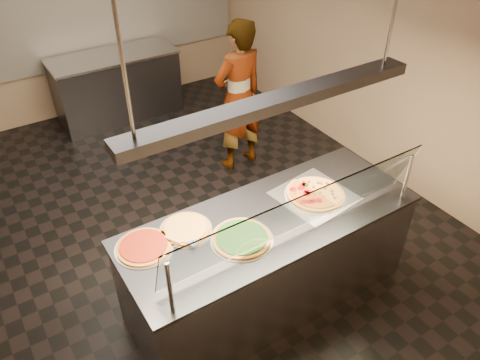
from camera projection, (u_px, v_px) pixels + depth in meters
ground at (181, 214)px, 5.19m from camera, size 5.00×6.00×0.02m
wall_back at (72, 8)px, 6.34m from camera, size 5.00×0.02×3.00m
wall_front at (441, 318)px, 2.25m from camera, size 5.00×0.02×3.00m
wall_right at (367, 38)px, 5.39m from camera, size 0.02×6.00×3.00m
tile_band at (76, 23)px, 6.44m from camera, size 4.90×0.02×1.20m
serving_counter at (268, 259)px, 3.99m from camera, size 2.45×0.94×0.93m
sneeze_guard at (301, 213)px, 3.30m from camera, size 2.21×0.18×0.54m
perforated_tray at (315, 195)px, 3.94m from camera, size 0.64×0.64×0.01m
half_pizza_pepperoni at (304, 197)px, 3.87m from camera, size 0.29×0.50×0.05m
half_pizza_sausage at (325, 189)px, 3.97m from camera, size 0.29×0.50×0.04m
pizza_spinach at (241, 238)px, 3.50m from camera, size 0.48×0.48×0.03m
pizza_cheese at (186, 228)px, 3.59m from camera, size 0.41×0.41×0.03m
pizza_tomato at (144, 247)px, 3.43m from camera, size 0.43×0.43×0.03m
pizza_spatula at (181, 239)px, 3.47m from camera, size 0.26×0.20×0.02m
prep_table at (117, 86)px, 6.77m from camera, size 1.76×0.74×0.93m
worker at (238, 97)px, 5.46m from camera, size 0.71×0.50×1.84m
heat_lamp_housing at (277, 102)px, 3.11m from camera, size 2.30×0.18×0.08m
lamp_rod_left at (121, 53)px, 2.35m from camera, size 0.02×0.02×1.01m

